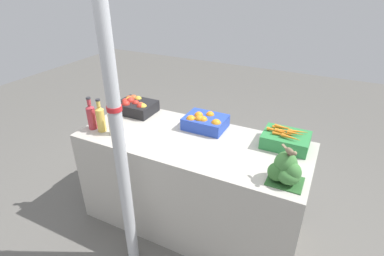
{
  "coord_description": "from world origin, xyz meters",
  "views": [
    {
      "loc": [
        0.91,
        -1.83,
        2.03
      ],
      "look_at": [
        0.0,
        0.0,
        0.95
      ],
      "focal_mm": 28.0,
      "sensor_mm": 36.0,
      "label": 1
    }
  ],
  "objects_px": {
    "apple_crate": "(136,106)",
    "juice_bottle_ruby": "(91,116)",
    "broccoli_pile": "(286,170)",
    "juice_bottle_cloudy": "(113,122)",
    "juice_bottle_golden": "(101,118)",
    "carrot_crate": "(286,139)",
    "sparrow_bird": "(290,152)",
    "support_pole": "(117,126)",
    "orange_crate": "(205,122)"
  },
  "relations": [
    {
      "from": "juice_bottle_golden",
      "to": "juice_bottle_cloudy",
      "type": "bearing_deg",
      "value": -0.0
    },
    {
      "from": "support_pole",
      "to": "broccoli_pile",
      "type": "height_order",
      "value": "support_pole"
    },
    {
      "from": "support_pole",
      "to": "sparrow_bird",
      "type": "height_order",
      "value": "support_pole"
    },
    {
      "from": "juice_bottle_golden",
      "to": "support_pole",
      "type": "bearing_deg",
      "value": -36.71
    },
    {
      "from": "apple_crate",
      "to": "juice_bottle_ruby",
      "type": "height_order",
      "value": "juice_bottle_ruby"
    },
    {
      "from": "juice_bottle_golden",
      "to": "juice_bottle_cloudy",
      "type": "xyz_separation_m",
      "value": [
        0.12,
        -0.0,
        -0.01
      ]
    },
    {
      "from": "support_pole",
      "to": "juice_bottle_cloudy",
      "type": "bearing_deg",
      "value": 135.2
    },
    {
      "from": "orange_crate",
      "to": "sparrow_bird",
      "type": "xyz_separation_m",
      "value": [
        0.75,
        -0.44,
        0.17
      ]
    },
    {
      "from": "support_pole",
      "to": "juice_bottle_golden",
      "type": "xyz_separation_m",
      "value": [
        -0.49,
        0.37,
        -0.22
      ]
    },
    {
      "from": "carrot_crate",
      "to": "sparrow_bird",
      "type": "bearing_deg",
      "value": -78.81
    },
    {
      "from": "carrot_crate",
      "to": "juice_bottle_golden",
      "type": "distance_m",
      "value": 1.47
    },
    {
      "from": "broccoli_pile",
      "to": "juice_bottle_golden",
      "type": "distance_m",
      "value": 1.48
    },
    {
      "from": "support_pole",
      "to": "juice_bottle_cloudy",
      "type": "xyz_separation_m",
      "value": [
        -0.37,
        0.37,
        -0.22
      ]
    },
    {
      "from": "juice_bottle_ruby",
      "to": "juice_bottle_golden",
      "type": "bearing_deg",
      "value": 0.0
    },
    {
      "from": "support_pole",
      "to": "juice_bottle_ruby",
      "type": "height_order",
      "value": "support_pole"
    },
    {
      "from": "apple_crate",
      "to": "juice_bottle_golden",
      "type": "xyz_separation_m",
      "value": [
        -0.03,
        -0.43,
        0.05
      ]
    },
    {
      "from": "orange_crate",
      "to": "carrot_crate",
      "type": "relative_size",
      "value": 1.0
    },
    {
      "from": "apple_crate",
      "to": "carrot_crate",
      "type": "xyz_separation_m",
      "value": [
        1.37,
        0.0,
        -0.01
      ]
    },
    {
      "from": "broccoli_pile",
      "to": "support_pole",
      "type": "bearing_deg",
      "value": -160.43
    },
    {
      "from": "carrot_crate",
      "to": "broccoli_pile",
      "type": "bearing_deg",
      "value": -79.57
    },
    {
      "from": "juice_bottle_ruby",
      "to": "juice_bottle_golden",
      "type": "height_order",
      "value": "juice_bottle_golden"
    },
    {
      "from": "sparrow_bird",
      "to": "broccoli_pile",
      "type": "bearing_deg",
      "value": -169.25
    },
    {
      "from": "support_pole",
      "to": "orange_crate",
      "type": "xyz_separation_m",
      "value": [
        0.25,
        0.79,
        -0.27
      ]
    },
    {
      "from": "carrot_crate",
      "to": "juice_bottle_ruby",
      "type": "relative_size",
      "value": 1.21
    },
    {
      "from": "broccoli_pile",
      "to": "juice_bottle_cloudy",
      "type": "bearing_deg",
      "value": 179.27
    },
    {
      "from": "apple_crate",
      "to": "juice_bottle_cloudy",
      "type": "relative_size",
      "value": 1.26
    },
    {
      "from": "support_pole",
      "to": "juice_bottle_ruby",
      "type": "relative_size",
      "value": 8.47
    },
    {
      "from": "orange_crate",
      "to": "juice_bottle_golden",
      "type": "bearing_deg",
      "value": -150.59
    },
    {
      "from": "carrot_crate",
      "to": "broccoli_pile",
      "type": "distance_m",
      "value": 0.46
    },
    {
      "from": "support_pole",
      "to": "apple_crate",
      "type": "height_order",
      "value": "support_pole"
    },
    {
      "from": "support_pole",
      "to": "carrot_crate",
      "type": "xyz_separation_m",
      "value": [
        0.91,
        0.8,
        -0.28
      ]
    },
    {
      "from": "broccoli_pile",
      "to": "juice_bottle_cloudy",
      "type": "xyz_separation_m",
      "value": [
        -1.36,
        0.02,
        0.02
      ]
    },
    {
      "from": "carrot_crate",
      "to": "juice_bottle_cloudy",
      "type": "height_order",
      "value": "juice_bottle_cloudy"
    },
    {
      "from": "apple_crate",
      "to": "juice_bottle_ruby",
      "type": "relative_size",
      "value": 1.21
    },
    {
      "from": "broccoli_pile",
      "to": "juice_bottle_cloudy",
      "type": "distance_m",
      "value": 1.36
    },
    {
      "from": "support_pole",
      "to": "sparrow_bird",
      "type": "xyz_separation_m",
      "value": [
        0.99,
        0.35,
        -0.1
      ]
    },
    {
      "from": "broccoli_pile",
      "to": "juice_bottle_golden",
      "type": "bearing_deg",
      "value": 179.33
    },
    {
      "from": "juice_bottle_golden",
      "to": "sparrow_bird",
      "type": "bearing_deg",
      "value": -0.83
    },
    {
      "from": "carrot_crate",
      "to": "juice_bottle_golden",
      "type": "xyz_separation_m",
      "value": [
        -1.4,
        -0.43,
        0.06
      ]
    },
    {
      "from": "juice_bottle_cloudy",
      "to": "apple_crate",
      "type": "bearing_deg",
      "value": 102.1
    },
    {
      "from": "orange_crate",
      "to": "sparrow_bird",
      "type": "bearing_deg",
      "value": -30.33
    },
    {
      "from": "apple_crate",
      "to": "carrot_crate",
      "type": "distance_m",
      "value": 1.37
    },
    {
      "from": "orange_crate",
      "to": "broccoli_pile",
      "type": "bearing_deg",
      "value": -30.32
    },
    {
      "from": "support_pole",
      "to": "carrot_crate",
      "type": "relative_size",
      "value": 7.02
    },
    {
      "from": "orange_crate",
      "to": "carrot_crate",
      "type": "bearing_deg",
      "value": 1.07
    },
    {
      "from": "broccoli_pile",
      "to": "sparrow_bird",
      "type": "distance_m",
      "value": 0.14
    },
    {
      "from": "support_pole",
      "to": "apple_crate",
      "type": "bearing_deg",
      "value": 120.18
    },
    {
      "from": "apple_crate",
      "to": "broccoli_pile",
      "type": "bearing_deg",
      "value": -17.04
    },
    {
      "from": "juice_bottle_ruby",
      "to": "carrot_crate",
      "type": "bearing_deg",
      "value": 15.98
    },
    {
      "from": "orange_crate",
      "to": "broccoli_pile",
      "type": "relative_size",
      "value": 1.51
    }
  ]
}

